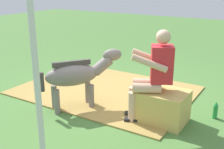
# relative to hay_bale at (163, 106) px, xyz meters

# --- Properties ---
(ground_plane) EXTENTS (24.00, 24.00, 0.00)m
(ground_plane) POSITION_rel_hay_bale_xyz_m (1.15, -0.28, -0.23)
(ground_plane) COLOR #4C7A38
(hay_patch) EXTENTS (3.11, 2.27, 0.02)m
(hay_patch) POSITION_rel_hay_bale_xyz_m (1.37, -0.58, -0.22)
(hay_patch) COLOR #AD8C47
(hay_patch) RESTS_ON ground
(hay_bale) EXTENTS (0.68, 0.55, 0.47)m
(hay_bale) POSITION_rel_hay_bale_xyz_m (0.00, 0.00, 0.00)
(hay_bale) COLOR tan
(hay_bale) RESTS_ON ground
(person_seated) EXTENTS (0.72, 0.59, 1.35)m
(person_seated) POSITION_rel_hay_bale_xyz_m (0.15, 0.05, 0.51)
(person_seated) COLOR #D8AD8C
(person_seated) RESTS_ON ground
(pony_standing) EXTENTS (0.94, 1.16, 0.93)m
(pony_standing) POSITION_rel_hay_bale_xyz_m (1.34, 0.27, 0.33)
(pony_standing) COLOR slate
(pony_standing) RESTS_ON ground
(soda_bottle) EXTENTS (0.07, 0.07, 0.27)m
(soda_bottle) POSITION_rel_hay_bale_xyz_m (-0.64, -0.49, -0.10)
(soda_bottle) COLOR #268C3F
(soda_bottle) RESTS_ON ground
(tent_pole_left) EXTENTS (0.06, 0.06, 2.30)m
(tent_pole_left) POSITION_rel_hay_bale_xyz_m (0.51, 1.90, 0.92)
(tent_pole_left) COLOR silver
(tent_pole_left) RESTS_ON ground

